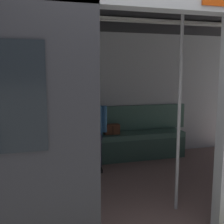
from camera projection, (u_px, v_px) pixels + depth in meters
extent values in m
cube|color=black|center=(115.00, 12.00, 3.42)|extent=(6.40, 2.90, 0.12)
cube|color=gray|center=(115.00, 186.00, 3.75)|extent=(6.08, 2.74, 0.01)
cube|color=silver|center=(93.00, 96.00, 4.89)|extent=(6.08, 0.10, 2.19)
cube|color=#4C7566|center=(94.00, 120.00, 4.89)|extent=(3.52, 0.06, 0.45)
cube|color=white|center=(115.00, 19.00, 3.43)|extent=(4.48, 0.16, 0.03)
cube|color=#4C7566|center=(97.00, 137.00, 4.72)|extent=(3.13, 0.44, 0.09)
cube|color=#39574C|center=(100.00, 154.00, 4.56)|extent=(3.13, 0.04, 0.37)
cube|color=#4C8CC6|center=(90.00, 121.00, 4.63)|extent=(0.40, 0.27, 0.50)
sphere|color=#8C664C|center=(90.00, 100.00, 4.58)|extent=(0.21, 0.21, 0.21)
sphere|color=#B2ADA8|center=(90.00, 98.00, 4.58)|extent=(0.19, 0.19, 0.19)
cylinder|color=#4C8CC6|center=(104.00, 119.00, 4.63)|extent=(0.08, 0.08, 0.44)
cylinder|color=#4C8CC6|center=(76.00, 120.00, 4.56)|extent=(0.08, 0.08, 0.44)
cylinder|color=#38334C|center=(97.00, 135.00, 4.48)|extent=(0.19, 0.41, 0.14)
cylinder|color=#38334C|center=(86.00, 135.00, 4.45)|extent=(0.19, 0.41, 0.14)
cylinder|color=#38334C|center=(98.00, 154.00, 4.32)|extent=(0.10, 0.10, 0.42)
cylinder|color=#38334C|center=(87.00, 155.00, 4.29)|extent=(0.10, 0.10, 0.42)
cube|color=black|center=(99.00, 169.00, 4.30)|extent=(0.13, 0.23, 0.06)
cube|color=black|center=(87.00, 170.00, 4.27)|extent=(0.13, 0.23, 0.06)
cube|color=brown|center=(112.00, 129.00, 4.76)|extent=(0.26, 0.14, 0.17)
cube|color=#472718|center=(113.00, 131.00, 4.69)|extent=(0.02, 0.01, 0.14)
cube|color=silver|center=(66.00, 136.00, 4.54)|extent=(0.19, 0.25, 0.03)
cylinder|color=silver|center=(91.00, 118.00, 2.67)|extent=(0.04, 0.04, 2.17)
cylinder|color=silver|center=(179.00, 113.00, 2.97)|extent=(0.04, 0.04, 2.17)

